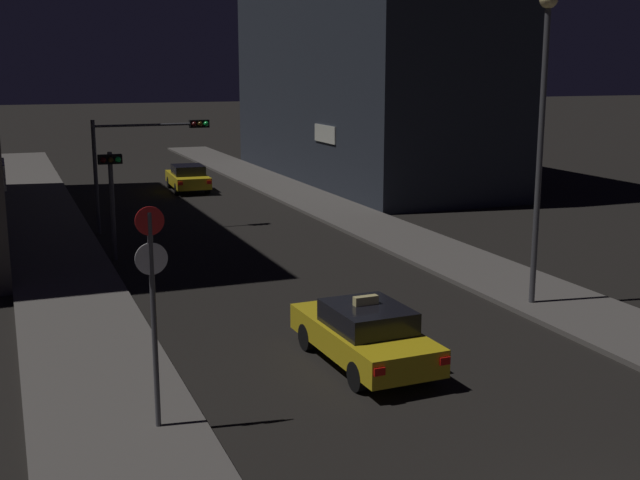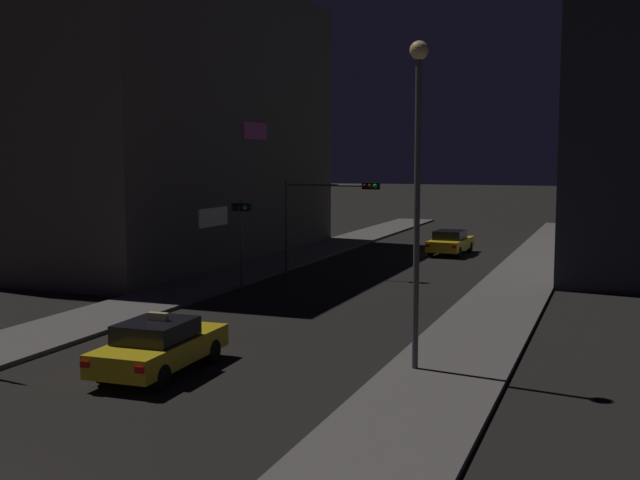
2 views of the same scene
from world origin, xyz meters
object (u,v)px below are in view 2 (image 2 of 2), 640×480
Objects in this scene: far_car at (451,242)px; traffic_light_overhead at (324,205)px; taxi at (160,345)px; traffic_light_left_kerb at (241,227)px; street_lamp_near_block at (418,159)px.

traffic_light_overhead is at bearing -111.15° from far_car.
taxi is 13.14m from traffic_light_left_kerb.
taxi is 0.95× the size of traffic_light_overhead.
traffic_light_overhead is 1.25× the size of traffic_light_left_kerb.
street_lamp_near_block is (10.09, -10.03, 2.89)m from traffic_light_left_kerb.
far_car is at bearing 85.70° from taxi.
taxi is 1.19× the size of traffic_light_left_kerb.
traffic_light_overhead is (-1.90, 17.22, 2.65)m from taxi.
traffic_light_overhead is 17.08m from street_lamp_near_block.
street_lamp_near_block reaches higher than traffic_light_left_kerb.
traffic_light_left_kerb reaches higher than taxi.
far_car is at bearing 99.47° from street_lamp_near_block.
street_lamp_near_block is at bearing -44.83° from traffic_light_left_kerb.
traffic_light_overhead reaches higher than traffic_light_left_kerb.
traffic_light_left_kerb is at bearing -111.43° from far_car.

